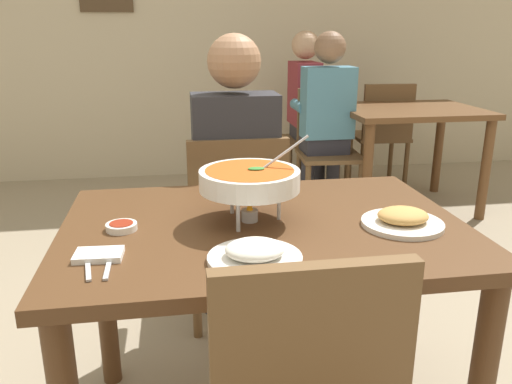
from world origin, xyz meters
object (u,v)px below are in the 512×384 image
at_px(sauce_dish, 122,226).
at_px(dining_table_main, 264,259).
at_px(rice_plate, 255,254).
at_px(dining_table_far, 409,127).
at_px(curry_bowl, 250,180).
at_px(patron_bg_middle, 309,103).
at_px(appetizer_plate, 403,220).
at_px(chair_bg_right, 383,130).
at_px(diner_main, 234,167).
at_px(chair_bg_left, 327,143).
at_px(chair_bg_middle, 317,131).
at_px(chair_diner_main, 236,220).
at_px(patron_bg_left, 326,112).

bearing_deg(sauce_dish, dining_table_main, -0.98).
height_order(rice_plate, dining_table_far, rice_plate).
xyz_separation_m(dining_table_main, curry_bowl, (-0.04, 0.02, 0.25)).
bearing_deg(dining_table_main, patron_bg_middle, 72.59).
bearing_deg(patron_bg_middle, appetizer_plate, -99.11).
bearing_deg(rice_plate, chair_bg_right, 61.92).
height_order(dining_table_far, chair_bg_right, chair_bg_right).
bearing_deg(sauce_dish, dining_table_far, 48.49).
relative_size(curry_bowl, chair_bg_right, 0.37).
xyz_separation_m(rice_plate, sauce_dish, (-0.35, 0.27, -0.01)).
bearing_deg(curry_bowl, diner_main, 86.84).
height_order(chair_bg_left, chair_bg_middle, same).
xyz_separation_m(dining_table_far, chair_bg_right, (0.01, 0.51, -0.12)).
relative_size(rice_plate, chair_bg_left, 0.27).
bearing_deg(chair_bg_middle, dining_table_main, -109.01).
xyz_separation_m(sauce_dish, chair_bg_middle, (1.35, 2.69, -0.27)).
bearing_deg(rice_plate, appetizer_plate, 20.11).
bearing_deg(curry_bowl, patron_bg_middle, 71.68).
bearing_deg(chair_diner_main, chair_bg_right, 52.58).
height_order(curry_bowl, chair_bg_right, curry_bowl).
height_order(rice_plate, patron_bg_left, patron_bg_left).
height_order(rice_plate, chair_bg_right, chair_bg_right).
xyz_separation_m(dining_table_main, patron_bg_left, (0.84, 2.19, 0.10)).
bearing_deg(dining_table_main, patron_bg_left, 68.96).
bearing_deg(dining_table_far, rice_plate, -122.66).
bearing_deg(chair_bg_middle, patron_bg_middle, 179.07).
bearing_deg(sauce_dish, chair_bg_middle, 63.40).
relative_size(diner_main, dining_table_far, 1.31).
relative_size(dining_table_main, chair_diner_main, 1.33).
distance_m(dining_table_main, curry_bowl, 0.25).
relative_size(dining_table_main, dining_table_far, 1.20).
relative_size(diner_main, patron_bg_left, 1.00).
bearing_deg(diner_main, dining_table_main, -90.00).
bearing_deg(patron_bg_left, sauce_dish, -120.02).
xyz_separation_m(curry_bowl, rice_plate, (-0.03, -0.29, -0.11)).
bearing_deg(diner_main, chair_bg_right, 52.10).
bearing_deg(chair_bg_left, dining_table_main, -111.38).
height_order(dining_table_main, dining_table_far, same).
relative_size(diner_main, sauce_dish, 14.56).
height_order(curry_bowl, rice_plate, curry_bowl).
distance_m(appetizer_plate, chair_bg_right, 2.97).
distance_m(chair_bg_right, patron_bg_left, 0.83).
bearing_deg(patron_bg_left, curry_bowl, -112.14).
bearing_deg(chair_bg_middle, diner_main, -115.43).
distance_m(dining_table_main, chair_bg_middle, 2.86).
relative_size(dining_table_far, chair_bg_left, 1.11).
xyz_separation_m(dining_table_main, sauce_dish, (-0.42, 0.01, 0.13)).
bearing_deg(chair_diner_main, dining_table_far, 44.23).
distance_m(chair_diner_main, patron_bg_middle, 2.18).
bearing_deg(curry_bowl, chair_diner_main, 86.68).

